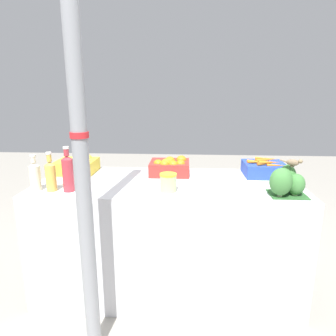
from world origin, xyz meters
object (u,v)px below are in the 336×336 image
object	(u,v)px
juice_bottle_golden	(51,175)
apple_crate	(77,165)
orange_crate	(170,166)
pickle_jar	(168,182)
sparrow_bird	(293,162)
carrot_crate	(264,168)
support_pole	(81,158)
juice_bottle_ruby	(68,172)
broccoli_pile	(286,182)
juice_bottle_cloudy	(35,176)

from	to	relation	value
juice_bottle_golden	apple_crate	bearing A→B (deg)	89.37
juice_bottle_golden	orange_crate	bearing A→B (deg)	31.38
apple_crate	pickle_jar	distance (m)	0.85
pickle_jar	sparrow_bird	bearing A→B (deg)	-3.06
carrot_crate	juice_bottle_golden	distance (m)	1.53
support_pole	juice_bottle_ruby	bearing A→B (deg)	121.09
broccoli_pile	juice_bottle_ruby	distance (m)	1.37
carrot_crate	sparrow_bird	world-z (taller)	sparrow_bird
apple_crate	broccoli_pile	xyz separation A→B (m)	(1.48, -0.45, 0.03)
support_pole	carrot_crate	bearing A→B (deg)	37.37
juice_bottle_cloudy	juice_bottle_ruby	xyz separation A→B (m)	(0.22, 0.00, 0.03)
broccoli_pile	juice_bottle_ruby	xyz separation A→B (m)	(-1.37, 0.01, 0.03)
apple_crate	juice_bottle_cloudy	world-z (taller)	juice_bottle_cloudy
juice_bottle_cloudy	juice_bottle_ruby	size ratio (longest dim) A/B	0.81
support_pole	broccoli_pile	world-z (taller)	support_pole
apple_crate	pickle_jar	xyz separation A→B (m)	(0.75, -0.41, -0.00)
broccoli_pile	sparrow_bird	distance (m)	0.13
apple_crate	carrot_crate	xyz separation A→B (m)	(1.46, 0.01, -0.01)
apple_crate	juice_bottle_golden	distance (m)	0.45
support_pole	apple_crate	bearing A→B (deg)	112.40
juice_bottle_ruby	sparrow_bird	size ratio (longest dim) A/B	2.29
broccoli_pile	pickle_jar	bearing A→B (deg)	176.72
carrot_crate	juice_bottle_cloudy	world-z (taller)	juice_bottle_cloudy
broccoli_pile	juice_bottle_golden	bearing A→B (deg)	179.79
support_pole	carrot_crate	world-z (taller)	support_pole
juice_bottle_ruby	orange_crate	bearing A→B (deg)	35.81
juice_bottle_golden	pickle_jar	bearing A→B (deg)	2.75
apple_crate	sparrow_bird	bearing A→B (deg)	-16.68
support_pole	juice_bottle_cloudy	xyz separation A→B (m)	(-0.46, 0.39, -0.21)
support_pole	broccoli_pile	xyz separation A→B (m)	(1.13, 0.39, -0.22)
carrot_crate	pickle_jar	size ratio (longest dim) A/B	2.56
juice_bottle_cloudy	broccoli_pile	bearing A→B (deg)	-0.20
carrot_crate	apple_crate	bearing A→B (deg)	-179.58
pickle_jar	juice_bottle_cloudy	bearing A→B (deg)	-177.59
juice_bottle_cloudy	pickle_jar	bearing A→B (deg)	2.41
apple_crate	orange_crate	bearing A→B (deg)	0.34
juice_bottle_cloudy	pickle_jar	distance (m)	0.86
juice_bottle_ruby	sparrow_bird	distance (m)	1.40
sparrow_bird	apple_crate	bearing A→B (deg)	-171.39
broccoli_pile	juice_bottle_golden	size ratio (longest dim) A/B	0.93
orange_crate	juice_bottle_cloudy	distance (m)	0.96
juice_bottle_cloudy	juice_bottle_golden	bearing A→B (deg)	0.00
orange_crate	broccoli_pile	distance (m)	0.87
juice_bottle_golden	juice_bottle_ruby	xyz separation A→B (m)	(0.11, 0.00, 0.02)
pickle_jar	broccoli_pile	bearing A→B (deg)	-3.28
broccoli_pile	sparrow_bird	size ratio (longest dim) A/B	1.87
support_pole	sparrow_bird	distance (m)	1.23
juice_bottle_golden	carrot_crate	bearing A→B (deg)	17.38
juice_bottle_ruby	apple_crate	bearing A→B (deg)	103.77
support_pole	orange_crate	world-z (taller)	support_pole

